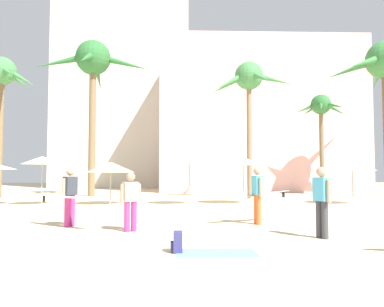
# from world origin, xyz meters

# --- Properties ---
(ground) EXTENTS (120.00, 120.00, 0.00)m
(ground) POSITION_xyz_m (0.00, 0.00, 0.00)
(ground) COLOR beige
(hotel_pink) EXTENTS (17.95, 10.25, 13.56)m
(hotel_pink) POSITION_xyz_m (6.97, 29.97, 6.78)
(hotel_pink) COLOR beige
(hotel_pink) RESTS_ON ground
(hotel_tower_gray) EXTENTS (15.27, 8.34, 37.58)m
(hotel_tower_gray) POSITION_xyz_m (-7.05, 39.07, 18.79)
(hotel_tower_gray) COLOR beige
(hotel_tower_gray) RESTS_ON ground
(palm_tree_far_left) EXTENTS (8.02, 7.75, 11.15)m
(palm_tree_far_left) POSITION_xyz_m (-6.54, 20.79, 9.28)
(palm_tree_far_left) COLOR brown
(palm_tree_far_left) RESTS_ON ground
(palm_tree_left) EXTENTS (3.50, 3.44, 6.79)m
(palm_tree_left) POSITION_xyz_m (9.00, 18.30, 5.61)
(palm_tree_left) COLOR brown
(palm_tree_left) RESTS_ON ground
(palm_tree_center) EXTENTS (5.27, 5.43, 8.86)m
(palm_tree_center) POSITION_xyz_m (4.18, 18.06, 7.48)
(palm_tree_center) COLOR #896B4C
(palm_tree_center) RESTS_ON ground
(palm_tree_far_right) EXTENTS (4.90, 4.79, 9.39)m
(palm_tree_far_right) POSITION_xyz_m (-12.20, 19.22, 7.86)
(palm_tree_far_right) COLOR brown
(palm_tree_far_right) RESTS_ON ground
(cafe_umbrella_0) EXTENTS (2.06, 2.06, 2.47)m
(cafe_umbrella_0) POSITION_xyz_m (-7.30, 13.49, 2.27)
(cafe_umbrella_0) COLOR gray
(cafe_umbrella_0) RESTS_ON ground
(cafe_umbrella_1) EXTENTS (2.51, 2.51, 2.19)m
(cafe_umbrella_1) POSITION_xyz_m (-3.87, 13.72, 1.92)
(cafe_umbrella_1) COLOR gray
(cafe_umbrella_1) RESTS_ON ground
(cafe_umbrella_2) EXTENTS (2.16, 2.16, 2.49)m
(cafe_umbrella_2) POSITION_xyz_m (0.21, 13.53, 2.31)
(cafe_umbrella_2) COLOR gray
(cafe_umbrella_2) RESTS_ON ground
(cafe_umbrella_3) EXTENTS (2.56, 2.56, 2.43)m
(cafe_umbrella_3) POSITION_xyz_m (3.09, 13.98, 2.23)
(cafe_umbrella_3) COLOR gray
(cafe_umbrella_3) RESTS_ON ground
(cafe_umbrella_4) EXTENTS (2.39, 2.39, 2.28)m
(cafe_umbrella_4) POSITION_xyz_m (8.85, 13.71, 2.01)
(cafe_umbrella_4) COLOR gray
(cafe_umbrella_4) RESTS_ON ground
(beach_towel) EXTENTS (1.62, 0.87, 0.01)m
(beach_towel) POSITION_xyz_m (0.48, 1.75, 0.01)
(beach_towel) COLOR #6684E0
(beach_towel) RESTS_ON ground
(backpack) EXTENTS (0.24, 0.30, 0.42)m
(backpack) POSITION_xyz_m (-0.29, 1.85, 0.20)
(backpack) COLOR navy
(backpack) RESTS_ON ground
(person_mid_center) EXTENTS (2.64, 1.27, 1.78)m
(person_mid_center) POSITION_xyz_m (2.18, 6.06, 0.95)
(person_mid_center) COLOR orange
(person_mid_center) RESTS_ON ground
(person_mid_right) EXTENTS (2.41, 1.85, 1.76)m
(person_mid_right) POSITION_xyz_m (-3.56, 5.51, 0.94)
(person_mid_right) COLOR #B7337F
(person_mid_right) RESTS_ON ground
(person_far_right) EXTENTS (0.35, 0.60, 1.75)m
(person_far_right) POSITION_xyz_m (3.25, 3.39, 0.96)
(person_far_right) COLOR #3D3D42
(person_far_right) RESTS_ON ground
(person_near_right) EXTENTS (0.57, 0.39, 1.61)m
(person_near_right) POSITION_xyz_m (-1.61, 4.61, 0.88)
(person_near_right) COLOR #B7337F
(person_near_right) RESTS_ON ground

